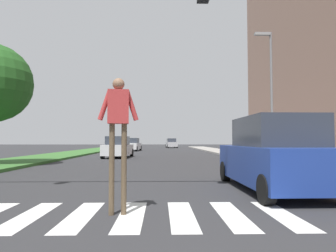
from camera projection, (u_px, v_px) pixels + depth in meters
name	position (u px, v px, depth m)	size (l,w,h in m)	color
ground_plane	(150.00, 154.00, 28.54)	(140.00, 140.00, 0.00)	#2D2D30
crosswalk	(106.00, 216.00, 5.32)	(6.75, 2.20, 0.01)	silver
median_strip	(64.00, 155.00, 26.36)	(3.86, 64.00, 0.15)	#386B2D
sidewalk_right	(238.00, 155.00, 26.75)	(3.00, 64.00, 0.15)	#9E9991
street_lamp_right	(270.00, 84.00, 17.28)	(1.02, 0.24, 7.50)	slate
pedestrian_performer	(118.00, 123.00, 5.46)	(0.75, 0.28, 2.49)	brown
suv_crossing	(273.00, 156.00, 8.05)	(2.02, 4.63, 1.97)	navy
sedan_midblock	(118.00, 148.00, 23.28)	(2.04, 4.42, 1.66)	silver
sedan_distant	(132.00, 145.00, 38.27)	(2.16, 4.63, 1.64)	silver
sedan_far_horizon	(172.00, 143.00, 54.11)	(2.09, 4.37, 1.70)	#B7B7BC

